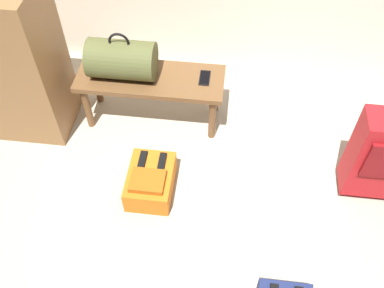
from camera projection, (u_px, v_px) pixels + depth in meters
name	position (u px, v px, depth m)	size (l,w,h in m)	color
ground_plane	(209.00, 232.00, 2.65)	(6.60, 6.60, 0.00)	#B2A893
bench	(151.00, 83.00, 2.98)	(1.00, 0.36, 0.40)	brown
duffel_bag_olive	(122.00, 59.00, 2.84)	(0.44, 0.26, 0.34)	#51562D
cell_phone	(205.00, 78.00, 2.92)	(0.07, 0.14, 0.01)	black
backpack_orange	(151.00, 181.00, 2.77)	(0.28, 0.38, 0.21)	orange
side_cabinet	(14.00, 62.00, 2.80)	(0.56, 0.44, 1.10)	olive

